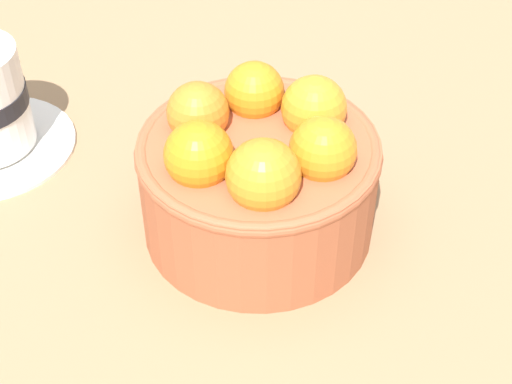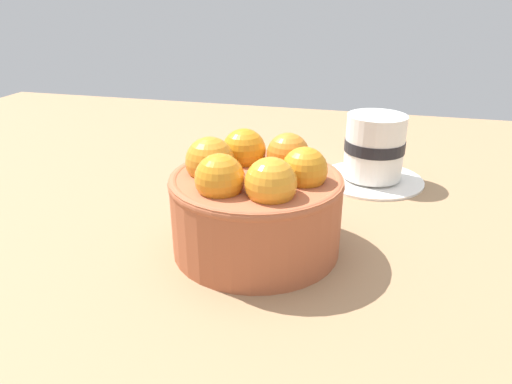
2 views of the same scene
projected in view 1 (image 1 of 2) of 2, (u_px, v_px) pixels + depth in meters
ground_plane at (258, 247)px, 55.37cm from camera, size 144.99×113.79×4.02cm
terracotta_bowl at (259, 174)px, 50.78cm from camera, size 15.74×15.74×10.55cm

